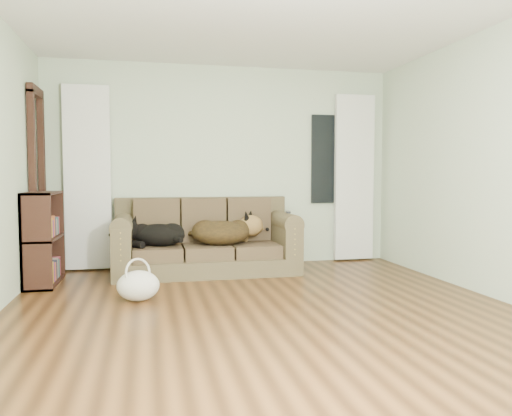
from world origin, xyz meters
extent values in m
plane|color=#39210F|center=(0.00, 0.00, 0.00)|extent=(5.00, 5.00, 0.00)
cube|color=beige|center=(0.00, 2.50, 1.30)|extent=(4.50, 0.04, 2.60)
cube|color=beige|center=(2.25, 0.00, 1.30)|extent=(0.04, 5.00, 2.60)
cube|color=white|center=(-1.70, 2.42, 1.15)|extent=(0.55, 0.08, 2.25)
cube|color=white|center=(1.80, 2.42, 1.15)|extent=(0.55, 0.08, 2.25)
cube|color=black|center=(1.45, 2.47, 1.40)|extent=(0.50, 0.03, 1.20)
cube|color=black|center=(-2.20, 2.05, 1.05)|extent=(0.07, 0.60, 2.10)
cube|color=#3F3624|center=(-0.30, 1.97, 0.45)|extent=(2.17, 0.94, 0.89)
ellipsoid|color=black|center=(-0.90, 1.95, 0.48)|extent=(0.76, 0.67, 0.27)
ellipsoid|color=black|center=(-0.09, 1.89, 0.49)|extent=(0.82, 0.66, 0.32)
cube|color=black|center=(0.70, 1.87, 0.73)|extent=(0.08, 0.18, 0.02)
ellipsoid|color=beige|center=(-1.08, 0.74, 0.16)|extent=(0.46, 0.39, 0.29)
cube|color=black|center=(-2.09, 1.72, 0.50)|extent=(0.35, 0.82, 1.00)
camera|label=1|loc=(-0.99, -4.01, 1.17)|focal=35.00mm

